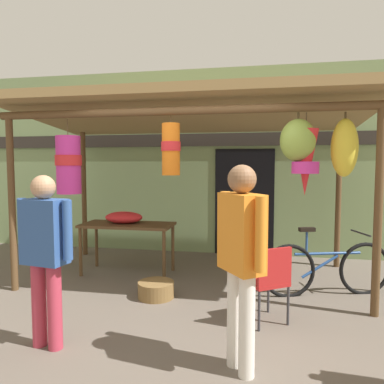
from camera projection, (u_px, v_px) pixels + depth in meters
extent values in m
plane|color=#60564C|center=(182.00, 298.00, 4.55)|extent=(30.00, 30.00, 0.00)
cube|color=#7A9360|center=(210.00, 162.00, 6.91)|extent=(12.69, 0.25, 3.51)
cube|color=#2D2823|center=(209.00, 140.00, 6.73)|extent=(11.42, 0.04, 0.24)
cube|color=black|center=(244.00, 202.00, 6.70)|extent=(1.10, 0.03, 2.00)
cylinder|color=brown|center=(12.00, 204.00, 4.75)|extent=(0.09, 0.09, 2.34)
cylinder|color=brown|center=(378.00, 213.00, 3.92)|extent=(0.09, 0.09, 2.34)
cylinder|color=brown|center=(84.00, 193.00, 6.71)|extent=(0.09, 0.09, 2.34)
cylinder|color=brown|center=(338.00, 197.00, 5.87)|extent=(0.09, 0.09, 2.34)
cylinder|color=brown|center=(177.00, 111.00, 4.25)|extent=(4.74, 0.10, 0.10)
cylinder|color=brown|center=(203.00, 120.00, 6.20)|extent=(4.74, 0.10, 0.10)
cube|color=olive|center=(192.00, 113.00, 5.22)|extent=(5.04, 2.50, 0.35)
cylinder|color=brown|center=(68.00, 128.00, 4.62)|extent=(0.01, 0.01, 0.22)
cylinder|color=#D13399|center=(69.00, 165.00, 4.65)|extent=(0.31, 0.31, 0.75)
cylinder|color=red|center=(68.00, 160.00, 4.65)|extent=(0.34, 0.34, 0.14)
cylinder|color=brown|center=(171.00, 120.00, 4.29)|extent=(0.01, 0.01, 0.09)
cylinder|color=orange|center=(171.00, 149.00, 4.32)|extent=(0.22, 0.22, 0.63)
cylinder|color=red|center=(171.00, 146.00, 4.31)|extent=(0.24, 0.24, 0.11)
cylinder|color=brown|center=(306.00, 121.00, 4.03)|extent=(0.01, 0.01, 0.19)
cone|color=red|center=(305.00, 163.00, 4.07)|extent=(0.28, 0.28, 0.76)
cylinder|color=#D13399|center=(305.00, 168.00, 4.07)|extent=(0.31, 0.31, 0.14)
cylinder|color=#4C3D23|center=(346.00, 115.00, 3.99)|extent=(0.02, 0.02, 0.07)
ellipsoid|color=yellow|center=(344.00, 148.00, 4.02)|extent=(0.30, 0.25, 0.66)
cylinder|color=#4C3D23|center=(298.00, 116.00, 4.03)|extent=(0.02, 0.02, 0.07)
ellipsoid|color=#89A842|center=(298.00, 140.00, 4.05)|extent=(0.40, 0.34, 0.49)
cube|color=brown|center=(128.00, 225.00, 5.54)|extent=(1.42, 0.65, 0.04)
cylinder|color=brown|center=(80.00, 252.00, 5.42)|extent=(0.05, 0.05, 0.75)
cylinder|color=brown|center=(164.00, 256.00, 5.18)|extent=(0.05, 0.05, 0.75)
cylinder|color=brown|center=(97.00, 244.00, 5.96)|extent=(0.05, 0.05, 0.75)
cylinder|color=brown|center=(173.00, 248.00, 5.72)|extent=(0.05, 0.05, 0.75)
ellipsoid|color=red|center=(124.00, 217.00, 5.59)|extent=(0.60, 0.42, 0.18)
ellipsoid|color=pink|center=(128.00, 217.00, 5.53)|extent=(0.27, 0.21, 0.13)
cube|color=#AD1E1E|center=(264.00, 281.00, 3.83)|extent=(0.55, 0.55, 0.04)
cube|color=#AD1E1E|center=(275.00, 268.00, 3.65)|extent=(0.35, 0.25, 0.40)
cylinder|color=#333338|center=(268.00, 293.00, 4.08)|extent=(0.03, 0.03, 0.44)
cylinder|color=#333338|center=(241.00, 298.00, 3.95)|extent=(0.03, 0.03, 0.44)
cylinder|color=#333338|center=(288.00, 305.00, 3.75)|extent=(0.03, 0.03, 0.44)
cylinder|color=#333338|center=(259.00, 310.00, 3.62)|extent=(0.03, 0.03, 0.44)
cylinder|color=brown|center=(156.00, 290.00, 4.55)|extent=(0.46, 0.46, 0.20)
torus|color=black|center=(365.00, 269.00, 4.68)|extent=(0.70, 0.25, 0.71)
torus|color=black|center=(288.00, 271.00, 4.57)|extent=(0.70, 0.25, 0.71)
cylinder|color=navy|center=(328.00, 253.00, 4.61)|extent=(0.86, 0.28, 0.04)
cylinder|color=navy|center=(320.00, 267.00, 4.61)|extent=(0.48, 0.17, 0.31)
cylinder|color=navy|center=(307.00, 242.00, 4.57)|extent=(0.03, 0.03, 0.30)
cube|color=black|center=(307.00, 229.00, 4.56)|extent=(0.21, 0.13, 0.05)
cylinder|color=#262628|center=(361.00, 233.00, 4.63)|extent=(0.15, 0.43, 0.02)
cylinder|color=#B23347|center=(39.00, 304.00, 3.32)|extent=(0.13, 0.13, 0.79)
cylinder|color=#B23347|center=(55.00, 307.00, 3.26)|extent=(0.13, 0.13, 0.79)
cube|color=#2D5193|center=(45.00, 232.00, 3.24)|extent=(0.43, 0.28, 0.59)
cylinder|color=#2D5193|center=(23.00, 227.00, 3.32)|extent=(0.08, 0.08, 0.53)
cylinder|color=#2D5193|center=(67.00, 230.00, 3.15)|extent=(0.08, 0.08, 0.53)
sphere|color=tan|center=(43.00, 187.00, 3.21)|extent=(0.22, 0.22, 0.22)
cylinder|color=silver|center=(247.00, 326.00, 2.82)|extent=(0.13, 0.13, 0.84)
cylinder|color=silver|center=(235.00, 317.00, 2.98)|extent=(0.13, 0.13, 0.84)
cube|color=orange|center=(241.00, 233.00, 2.85)|extent=(0.41, 0.45, 0.63)
cylinder|color=orange|center=(261.00, 234.00, 2.62)|extent=(0.08, 0.08, 0.56)
cylinder|color=orange|center=(225.00, 224.00, 3.08)|extent=(0.08, 0.08, 0.56)
sphere|color=#896042|center=(242.00, 179.00, 2.82)|extent=(0.23, 0.23, 0.23)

